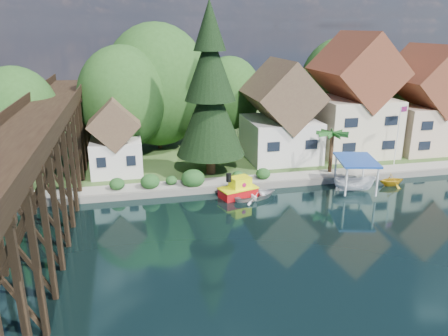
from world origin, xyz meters
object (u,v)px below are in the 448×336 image
(tugboat, at_px, (239,189))
(trestle_bridge, at_px, (46,155))
(boat_canopy, at_px, (355,177))
(conifer, at_px, (210,94))
(flagpole, at_px, (399,130))
(house_left, at_px, (281,118))
(shed, at_px, (116,141))
(palm_tree, at_px, (333,135))
(boat_white_a, at_px, (255,193))
(house_center, at_px, (353,103))
(boat_yellow, at_px, (392,179))
(house_right, at_px, (424,106))

(tugboat, bearing_deg, trestle_bridge, -175.12)
(boat_canopy, bearing_deg, conifer, 152.43)
(conifer, relative_size, flagpole, 2.59)
(house_left, relative_size, boat_canopy, 1.99)
(shed, xyz_separation_m, palm_tree, (21.37, -4.63, 0.62))
(house_left, xyz_separation_m, conifer, (-8.69, -3.85, 3.45))
(boat_white_a, bearing_deg, flagpole, -86.67)
(flagpole, bearing_deg, house_center, 109.80)
(palm_tree, bearing_deg, boat_canopy, -83.67)
(boat_canopy, height_order, boat_yellow, boat_canopy)
(conifer, bearing_deg, shed, 165.84)
(trestle_bridge, relative_size, conifer, 2.63)
(shed, relative_size, boat_yellow, 3.08)
(house_left, distance_m, shed, 18.11)
(boat_canopy, bearing_deg, boat_white_a, 178.43)
(house_center, distance_m, house_right, 9.04)
(tugboat, bearing_deg, boat_yellow, -1.43)
(boat_canopy, bearing_deg, trestle_bridge, -179.06)
(house_right, relative_size, shed, 1.59)
(trestle_bridge, height_order, conifer, conifer)
(trestle_bridge, bearing_deg, tugboat, 4.88)
(house_center, relative_size, palm_tree, 3.07)
(palm_tree, bearing_deg, trestle_bridge, -169.89)
(house_left, xyz_separation_m, house_right, (18.00, 0.00, 0.64))
(boat_canopy, distance_m, boat_yellow, 4.39)
(house_right, xyz_separation_m, shed, (-36.00, -1.50, -1.95))
(flagpole, bearing_deg, tugboat, -168.07)
(house_left, xyz_separation_m, shed, (-18.00, -1.50, -1.31))
(house_center, relative_size, boat_yellow, 5.45)
(house_right, height_order, boat_canopy, house_right)
(house_center, relative_size, boat_white_a, 3.29)
(shed, bearing_deg, boat_yellow, -17.74)
(shed, relative_size, boat_canopy, 1.42)
(shed, distance_m, boat_white_a, 15.29)
(trestle_bridge, relative_size, house_right, 3.55)
(conifer, distance_m, palm_tree, 12.95)
(house_center, xyz_separation_m, conifer, (-17.69, -4.35, 2.17))
(house_right, distance_m, palm_tree, 15.92)
(house_center, height_order, tugboat, house_center)
(flagpole, bearing_deg, palm_tree, -176.10)
(house_center, bearing_deg, shed, -175.76)
(conifer, relative_size, palm_tree, 3.72)
(house_left, distance_m, tugboat, 12.69)
(boat_canopy, bearing_deg, tugboat, 175.29)
(tugboat, distance_m, boat_canopy, 11.10)
(palm_tree, height_order, boat_white_a, palm_tree)
(palm_tree, xyz_separation_m, tugboat, (-10.57, -3.35, -3.71))
(boat_white_a, bearing_deg, palm_tree, -78.09)
(tugboat, bearing_deg, house_right, 20.61)
(house_right, xyz_separation_m, boat_white_a, (-23.84, -10.13, -5.34))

